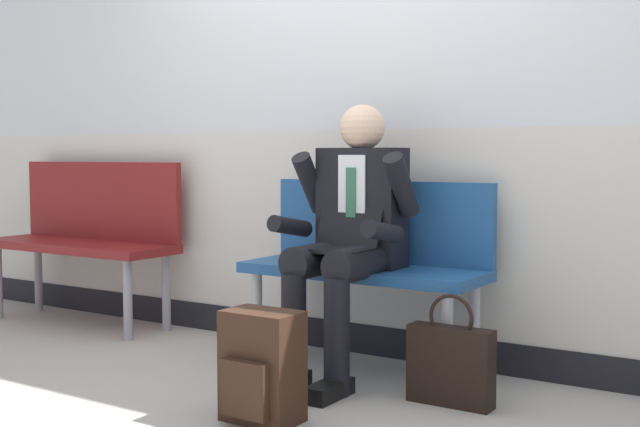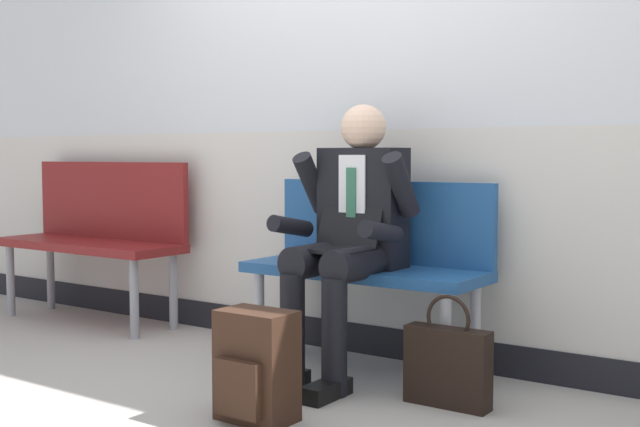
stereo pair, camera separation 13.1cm
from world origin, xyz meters
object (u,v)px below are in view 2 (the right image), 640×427
Objects in this scene: bench_with_person at (371,257)px; bench_empty at (98,228)px; handbag at (448,365)px; backpack at (256,367)px; person_seated at (348,232)px.

bench_empty reaches higher than bench_with_person.
bench_with_person is 0.75m from handbag.
backpack is 0.78m from handbag.
bench_empty is 1.97m from person_seated.
handbag is (2.52, -0.34, -0.40)m from bench_empty.
bench_with_person is 1.95m from bench_empty.
bench_with_person is 2.55× the size of handbag.
backpack is (2.00, -0.92, -0.36)m from bench_empty.
handbag reaches higher than backpack.
person_seated reaches higher than bench_with_person.
bench_with_person is 0.93× the size of person_seated.
bench_with_person is at bearing 90.00° from person_seated.
bench_empty is at bearing 174.01° from person_seated.
bench_with_person is 2.73× the size of backpack.
person_seated is at bearing 166.68° from handbag.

